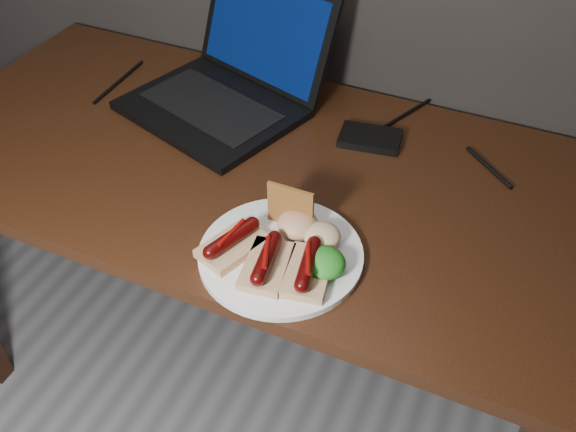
# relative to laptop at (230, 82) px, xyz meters

# --- Properties ---
(desk) EXTENTS (1.40, 0.70, 0.75)m
(desk) POSITION_rel_laptop_xyz_m (0.13, -0.18, -0.14)
(desk) COLOR #371D0D
(desk) RESTS_ON ground
(laptop) EXTENTS (0.45, 0.46, 0.25)m
(laptop) POSITION_rel_laptop_xyz_m (0.00, 0.00, 0.00)
(laptop) COLOR black
(laptop) RESTS_ON desk
(hard_drive) EXTENTS (0.14, 0.10, 0.02)m
(hard_drive) POSITION_rel_laptop_xyz_m (0.34, -0.02, -0.04)
(hard_drive) COLOR black
(hard_drive) RESTS_ON desk
(desk_cables) EXTENTS (0.92, 0.41, 0.01)m
(desk_cables) POSITION_rel_laptop_xyz_m (0.15, -0.02, -0.05)
(desk_cables) COLOR black
(desk_cables) RESTS_ON desk
(plate) EXTENTS (0.34, 0.34, 0.01)m
(plate) POSITION_rel_laptop_xyz_m (0.31, -0.40, -0.04)
(plate) COLOR silver
(plate) RESTS_ON desk
(bread_sausage_left) EXTENTS (0.10, 0.13, 0.04)m
(bread_sausage_left) POSITION_rel_laptop_xyz_m (0.23, -0.42, -0.02)
(bread_sausage_left) COLOR #D9AF7F
(bread_sausage_left) RESTS_ON plate
(bread_sausage_center) EXTENTS (0.09, 0.12, 0.04)m
(bread_sausage_center) POSITION_rel_laptop_xyz_m (0.30, -0.44, -0.02)
(bread_sausage_center) COLOR #D9AF7F
(bread_sausage_center) RESTS_ON plate
(bread_sausage_right) EXTENTS (0.09, 0.13, 0.04)m
(bread_sausage_right) POSITION_rel_laptop_xyz_m (0.37, -0.43, -0.02)
(bread_sausage_right) COLOR #D9AF7F
(bread_sausage_right) RESTS_ON plate
(crispbread) EXTENTS (0.09, 0.01, 0.08)m
(crispbread) POSITION_rel_laptop_xyz_m (0.29, -0.33, 0.00)
(crispbread) COLOR #9D5D2B
(crispbread) RESTS_ON plate
(salad_greens) EXTENTS (0.07, 0.07, 0.04)m
(salad_greens) POSITION_rel_laptop_xyz_m (0.39, -0.41, -0.02)
(salad_greens) COLOR #146313
(salad_greens) RESTS_ON plate
(salsa_mound) EXTENTS (0.07, 0.07, 0.04)m
(salsa_mound) POSITION_rel_laptop_xyz_m (0.31, -0.34, -0.02)
(salsa_mound) COLOR maroon
(salsa_mound) RESTS_ON plate
(coleslaw_mound) EXTENTS (0.06, 0.06, 0.04)m
(coleslaw_mound) POSITION_rel_laptop_xyz_m (0.36, -0.35, -0.02)
(coleslaw_mound) COLOR beige
(coleslaw_mound) RESTS_ON plate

